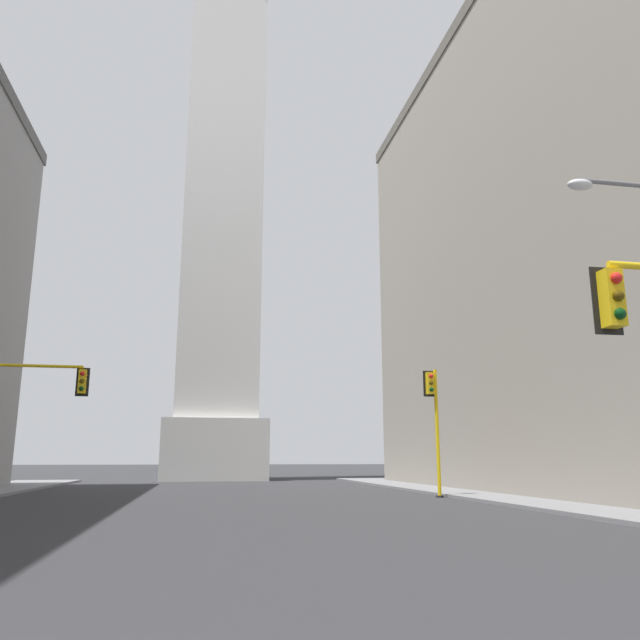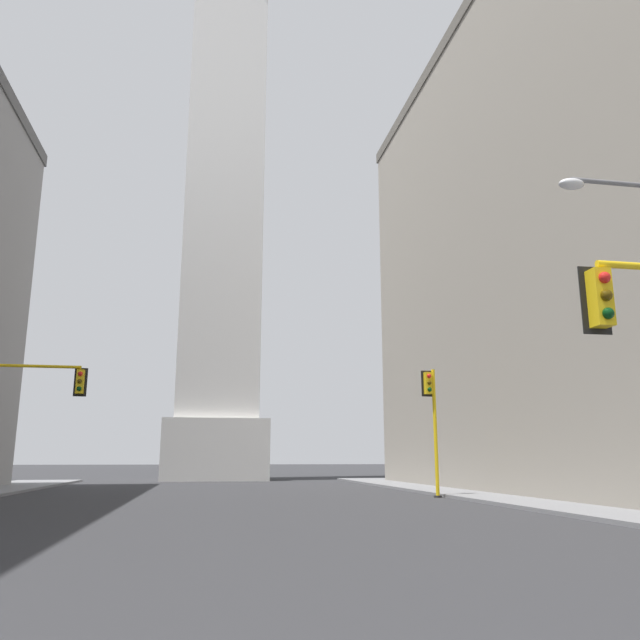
# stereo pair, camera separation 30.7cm
# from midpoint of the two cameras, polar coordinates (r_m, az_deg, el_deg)

# --- Properties ---
(sidewalk_right) EXTENTS (5.00, 68.33, 0.15)m
(sidewalk_right) POSITION_cam_midpoint_polar(r_m,az_deg,el_deg) (26.02, 24.13, -15.45)
(sidewalk_right) COLOR slate
(sidewalk_right) RESTS_ON ground_plane
(obelisk) EXTENTS (9.05, 9.05, 64.50)m
(obelisk) POSITION_cam_midpoint_polar(r_m,az_deg,el_deg) (64.96, -8.51, 14.22)
(obelisk) COLOR silver
(obelisk) RESTS_ON ground_plane
(traffic_light_mid_right) EXTENTS (0.78, 0.50, 6.30)m
(traffic_light_mid_right) POSITION_cam_midpoint_polar(r_m,az_deg,el_deg) (32.14, 10.49, -8.29)
(traffic_light_mid_right) COLOR yellow
(traffic_light_mid_right) RESTS_ON ground_plane
(traffic_light_mid_left) EXTENTS (4.82, 0.52, 6.09)m
(traffic_light_mid_left) POSITION_cam_midpoint_polar(r_m,az_deg,el_deg) (31.35, -25.98, -6.23)
(traffic_light_mid_left) COLOR yellow
(traffic_light_mid_left) RESTS_ON ground_plane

